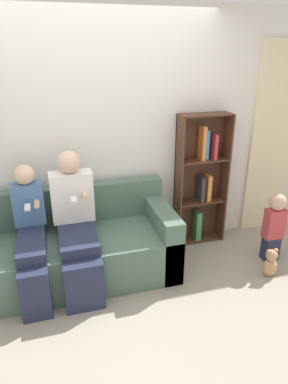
{
  "coord_description": "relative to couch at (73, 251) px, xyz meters",
  "views": [
    {
      "loc": [
        -0.48,
        -2.46,
        2.13
      ],
      "look_at": [
        0.4,
        0.56,
        0.81
      ],
      "focal_mm": 32.0,
      "sensor_mm": 36.0,
      "label": 1
    }
  ],
  "objects": [
    {
      "name": "couch",
      "position": [
        0.0,
        0.0,
        0.0
      ],
      "size": [
        2.01,
        0.83,
        0.85
      ],
      "color": "#4C6656",
      "rests_on": "ground_plane"
    },
    {
      "name": "teddy_bear",
      "position": [
        1.89,
        -0.55,
        -0.15
      ],
      "size": [
        0.15,
        0.13,
        0.31
      ],
      "color": "tan",
      "rests_on": "ground_plane"
    },
    {
      "name": "bookshelf",
      "position": [
        1.5,
        0.34,
        0.47
      ],
      "size": [
        0.57,
        0.22,
        1.51
      ],
      "color": "#4C2D1E",
      "rests_on": "ground_plane"
    },
    {
      "name": "child_seated",
      "position": [
        -0.36,
        -0.12,
        0.3
      ],
      "size": [
        0.29,
        0.81,
        1.17
      ],
      "color": "#232842",
      "rests_on": "ground_plane"
    },
    {
      "name": "adult_seated",
      "position": [
        0.05,
        -0.09,
        0.36
      ],
      "size": [
        0.4,
        0.8,
        1.27
      ],
      "color": "#232842",
      "rests_on": "ground_plane"
    },
    {
      "name": "back_wall",
      "position": [
        0.35,
        0.46,
        0.98
      ],
      "size": [
        10.0,
        0.06,
        2.55
      ],
      "color": "silver",
      "rests_on": "ground_plane"
    },
    {
      "name": "ground_plane",
      "position": [
        0.35,
        -0.5,
        -0.29
      ],
      "size": [
        14.0,
        14.0,
        0.0
      ],
      "primitive_type": "plane",
      "color": "#9E9384"
    },
    {
      "name": "curtain_panel",
      "position": [
        2.43,
        0.41,
        0.83
      ],
      "size": [
        0.57,
        0.04,
        2.24
      ],
      "color": "beige",
      "rests_on": "ground_plane"
    },
    {
      "name": "toddler_standing",
      "position": [
        2.08,
        -0.28,
        0.13
      ],
      "size": [
        0.2,
        0.18,
        0.77
      ],
      "color": "#232842",
      "rests_on": "ground_plane"
    }
  ]
}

